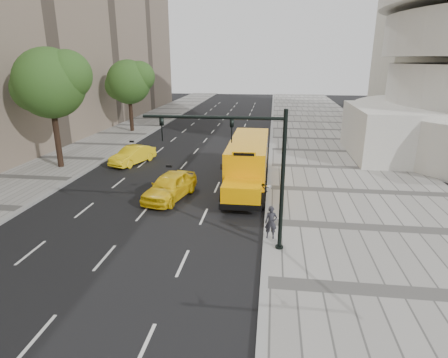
# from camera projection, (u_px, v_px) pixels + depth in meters

# --- Properties ---
(ground) EXTENTS (140.00, 140.00, 0.00)m
(ground) POSITION_uv_depth(u_px,v_px,m) (181.00, 186.00, 25.73)
(ground) COLOR black
(ground) RESTS_ON ground
(sidewalk_museum) EXTENTS (12.00, 140.00, 0.15)m
(sidewalk_museum) POSITION_uv_depth(u_px,v_px,m) (362.00, 192.00, 24.22)
(sidewalk_museum) COLOR gray
(sidewalk_museum) RESTS_ON ground
(sidewalk_far) EXTENTS (6.00, 140.00, 0.15)m
(sidewalk_far) POSITION_uv_depth(u_px,v_px,m) (33.00, 178.00, 27.06)
(sidewalk_far) COLOR gray
(sidewalk_far) RESTS_ON ground
(curb_museum) EXTENTS (0.30, 140.00, 0.15)m
(curb_museum) POSITION_uv_depth(u_px,v_px,m) (269.00, 188.00, 24.96)
(curb_museum) COLOR gray
(curb_museum) RESTS_ON ground
(curb_far) EXTENTS (0.30, 140.00, 0.15)m
(curb_far) POSITION_uv_depth(u_px,v_px,m) (72.00, 180.00, 26.69)
(curb_far) COLOR gray
(curb_far) RESTS_ON ground
(tree_b) EXTENTS (5.85, 5.20, 9.18)m
(tree_b) POSITION_uv_depth(u_px,v_px,m) (51.00, 83.00, 27.77)
(tree_b) COLOR black
(tree_b) RESTS_ON ground
(tree_c) EXTENTS (5.60, 4.98, 8.26)m
(tree_c) POSITION_uv_depth(u_px,v_px,m) (129.00, 82.00, 42.82)
(tree_c) COLOR black
(tree_c) RESTS_ON ground
(school_bus) EXTENTS (2.96, 11.56, 3.19)m
(school_bus) POSITION_uv_depth(u_px,v_px,m) (248.00, 158.00, 25.93)
(school_bus) COLOR #FFA502
(school_bus) RESTS_ON ground
(taxi_near) EXTENTS (2.90, 5.06, 1.62)m
(taxi_near) POSITION_uv_depth(u_px,v_px,m) (170.00, 186.00, 23.15)
(taxi_near) COLOR yellow
(taxi_near) RESTS_ON ground
(taxi_far) EXTENTS (2.90, 4.65, 1.45)m
(taxi_far) POSITION_uv_depth(u_px,v_px,m) (133.00, 155.00, 30.88)
(taxi_far) COLOR yellow
(taxi_far) RESTS_ON ground
(pedestrian) EXTENTS (0.59, 0.39, 1.60)m
(pedestrian) POSITION_uv_depth(u_px,v_px,m) (271.00, 222.00, 17.66)
(pedestrian) COLOR #28282E
(pedestrian) RESTS_ON sidewalk_museum
(traffic_signal) EXTENTS (6.18, 0.36, 6.40)m
(traffic_signal) POSITION_uv_depth(u_px,v_px,m) (250.00, 163.00, 15.92)
(traffic_signal) COLOR black
(traffic_signal) RESTS_ON ground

